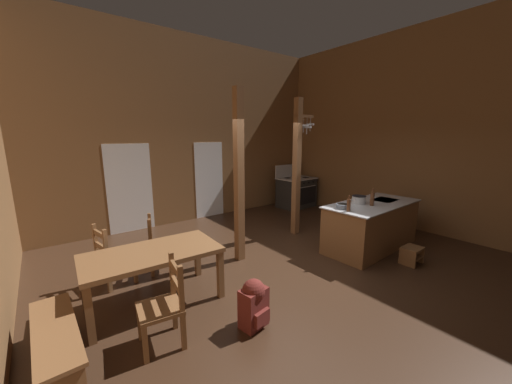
{
  "coord_description": "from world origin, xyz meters",
  "views": [
    {
      "loc": [
        -3.29,
        -3.34,
        2.23
      ],
      "look_at": [
        -0.23,
        0.64,
        1.22
      ],
      "focal_mm": 19.79,
      "sensor_mm": 36.0,
      "label": 1
    }
  ],
  "objects": [
    {
      "name": "support_post_with_pot_rack",
      "position": [
        1.27,
        1.07,
        1.63
      ],
      "size": [
        0.55,
        0.22,
        3.02
      ],
      "color": "brown",
      "rests_on": "ground_plane"
    },
    {
      "name": "glazed_panel_back_right",
      "position": [
        0.38,
        3.54,
        1.02
      ],
      "size": [
        0.84,
        0.01,
        2.05
      ],
      "primitive_type": "cube",
      "color": "white",
      "rests_on": "ground_plane"
    },
    {
      "name": "ladderback_chair_at_table_end",
      "position": [
        -2.59,
        1.11,
        0.45
      ],
      "size": [
        0.52,
        0.52,
        0.95
      ],
      "color": "brown",
      "rests_on": "ground_plane"
    },
    {
      "name": "bottle_short_on_counter",
      "position": [
        0.91,
        -0.54,
        1.04
      ],
      "size": [
        0.07,
        0.07,
        0.29
      ],
      "color": "#56331E",
      "rests_on": "kitchen_island"
    },
    {
      "name": "step_stool",
      "position": [
        1.74,
        -1.32,
        0.18
      ],
      "size": [
        0.36,
        0.28,
        0.3
      ],
      "color": "brown",
      "rests_on": "ground_plane"
    },
    {
      "name": "dining_table",
      "position": [
        -2.26,
        0.25,
        0.65
      ],
      "size": [
        1.74,
        0.97,
        0.74
      ],
      "color": "brown",
      "rests_on": "ground_plane"
    },
    {
      "name": "glazed_door_back_left",
      "position": [
        -1.69,
        3.54,
        1.02
      ],
      "size": [
        1.0,
        0.01,
        2.05
      ],
      "primitive_type": "cube",
      "color": "white",
      "rests_on": "ground_plane"
    },
    {
      "name": "stove_range",
      "position": [
        3.04,
        2.8,
        0.48
      ],
      "size": [
        1.17,
        0.86,
        1.32
      ],
      "color": "#272727",
      "rests_on": "ground_plane"
    },
    {
      "name": "mixing_bowl_on_counter",
      "position": [
        1.0,
        -0.36,
        0.97
      ],
      "size": [
        0.24,
        0.24,
        0.08
      ],
      "color": "slate",
      "rests_on": "kitchen_island"
    },
    {
      "name": "wall_right",
      "position": [
        3.83,
        0.0,
        2.34
      ],
      "size": [
        0.14,
        7.88,
        4.67
      ],
      "primitive_type": "cube",
      "color": "brown",
      "rests_on": "ground_plane"
    },
    {
      "name": "support_post_center",
      "position": [
        -0.56,
        0.69,
        1.51
      ],
      "size": [
        0.14,
        0.14,
        3.02
      ],
      "color": "brown",
      "rests_on": "ground_plane"
    },
    {
      "name": "wall_back",
      "position": [
        0.0,
        3.61,
        2.34
      ],
      "size": [
        8.32,
        0.14,
        4.67
      ],
      "primitive_type": "cube",
      "color": "brown",
      "rests_on": "ground_plane"
    },
    {
      "name": "ladderback_chair_by_post",
      "position": [
        -2.41,
        -0.59,
        0.45
      ],
      "size": [
        0.5,
        0.5,
        0.95
      ],
      "color": "brown",
      "rests_on": "ground_plane"
    },
    {
      "name": "bottle_tall_on_counter",
      "position": [
        1.63,
        -0.56,
        1.05
      ],
      "size": [
        0.08,
        0.08,
        0.33
      ],
      "color": "#56331E",
      "rests_on": "kitchen_island"
    },
    {
      "name": "kitchen_island",
      "position": [
        1.84,
        -0.47,
        0.46
      ],
      "size": [
        2.19,
        1.03,
        0.92
      ],
      "color": "brown",
      "rests_on": "ground_plane"
    },
    {
      "name": "stockpot_on_counter",
      "position": [
        1.57,
        -0.32,
        1.0
      ],
      "size": [
        0.34,
        0.27,
        0.16
      ],
      "color": "#B7BABF",
      "rests_on": "kitchen_island"
    },
    {
      "name": "bench_along_left_wall",
      "position": [
        -3.37,
        -0.3,
        0.3
      ],
      "size": [
        0.4,
        1.34,
        0.44
      ],
      "color": "brown",
      "rests_on": "ground_plane"
    },
    {
      "name": "backpack",
      "position": [
        -1.49,
        -0.96,
        0.31
      ],
      "size": [
        0.35,
        0.34,
        0.6
      ],
      "color": "maroon",
      "rests_on": "ground_plane"
    },
    {
      "name": "ladderback_chair_near_window",
      "position": [
        -1.86,
        1.14,
        0.45
      ],
      "size": [
        0.55,
        0.55,
        0.95
      ],
      "color": "brown",
      "rests_on": "ground_plane"
    },
    {
      "name": "ground_plane",
      "position": [
        0.0,
        0.0,
        -0.05
      ],
      "size": [
        8.32,
        7.88,
        0.1
      ],
      "primitive_type": "cube",
      "color": "#382316"
    }
  ]
}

